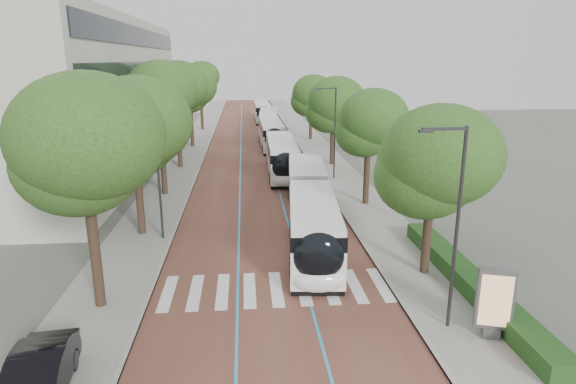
# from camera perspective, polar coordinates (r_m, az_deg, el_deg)

# --- Properties ---
(ground) EXTENTS (160.00, 160.00, 0.00)m
(ground) POSITION_cam_1_polar(r_m,az_deg,el_deg) (22.11, -1.75, -12.62)
(ground) COLOR #51544C
(ground) RESTS_ON ground
(road) EXTENTS (11.00, 140.00, 0.02)m
(road) POSITION_cam_1_polar(r_m,az_deg,el_deg) (60.39, -4.09, 5.49)
(road) COLOR brown
(road) RESTS_ON ground
(sidewalk_left) EXTENTS (4.00, 140.00, 0.12)m
(sidewalk_left) POSITION_cam_1_polar(r_m,az_deg,el_deg) (60.70, -11.22, 5.34)
(sidewalk_left) COLOR gray
(sidewalk_left) RESTS_ON ground
(sidewalk_right) EXTENTS (4.00, 140.00, 0.12)m
(sidewalk_right) POSITION_cam_1_polar(r_m,az_deg,el_deg) (60.98, 3.01, 5.66)
(sidewalk_right) COLOR gray
(sidewalk_right) RESTS_ON ground
(kerb_left) EXTENTS (0.20, 140.00, 0.14)m
(kerb_left) POSITION_cam_1_polar(r_m,az_deg,el_deg) (60.53, -9.42, 5.40)
(kerb_left) COLOR gray
(kerb_left) RESTS_ON ground
(kerb_right) EXTENTS (0.20, 140.00, 0.14)m
(kerb_right) POSITION_cam_1_polar(r_m,az_deg,el_deg) (60.74, 1.22, 5.64)
(kerb_right) COLOR gray
(kerb_right) RESTS_ON ground
(zebra_crossing) EXTENTS (10.55, 3.60, 0.01)m
(zebra_crossing) POSITION_cam_1_polar(r_m,az_deg,el_deg) (22.99, -1.40, -11.38)
(zebra_crossing) COLOR silver
(zebra_crossing) RESTS_ON ground
(lane_line_left) EXTENTS (0.12, 126.00, 0.01)m
(lane_line_left) POSITION_cam_1_polar(r_m,az_deg,el_deg) (60.38, -5.61, 5.47)
(lane_line_left) COLOR #2891CB
(lane_line_left) RESTS_ON road
(lane_line_right) EXTENTS (0.12, 126.00, 0.01)m
(lane_line_right) POSITION_cam_1_polar(r_m,az_deg,el_deg) (60.43, -2.57, 5.54)
(lane_line_right) COLOR #2891CB
(lane_line_right) RESTS_ON road
(office_building) EXTENTS (18.11, 40.00, 14.00)m
(office_building) POSITION_cam_1_polar(r_m,az_deg,el_deg) (51.02, -26.72, 10.01)
(office_building) COLOR beige
(office_building) RESTS_ON ground
(hedge) EXTENTS (1.20, 14.00, 0.80)m
(hedge) POSITION_cam_1_polar(r_m,az_deg,el_deg) (24.11, 20.72, -9.82)
(hedge) COLOR #1A3A14
(hedge) RESTS_ON sidewalk_right
(streetlight_near) EXTENTS (1.82, 0.20, 8.00)m
(streetlight_near) POSITION_cam_1_polar(r_m,az_deg,el_deg) (19.04, 19.05, -2.47)
(streetlight_near) COLOR #2B2B2D
(streetlight_near) RESTS_ON sidewalk_right
(streetlight_far) EXTENTS (1.82, 0.20, 8.00)m
(streetlight_far) POSITION_cam_1_polar(r_m,az_deg,el_deg) (42.56, 5.36, 7.84)
(streetlight_far) COLOR #2B2B2D
(streetlight_far) RESTS_ON sidewalk_right
(lamp_post_left) EXTENTS (0.14, 0.14, 8.00)m
(lamp_post_left) POSITION_cam_1_polar(r_m,az_deg,el_deg) (28.62, -15.12, 2.23)
(lamp_post_left) COLOR #2B2B2D
(lamp_post_left) RESTS_ON sidewalk_left
(trees_left) EXTENTS (6.26, 60.62, 9.82)m
(trees_left) POSITION_cam_1_polar(r_m,az_deg,el_deg) (42.99, -13.96, 10.39)
(trees_left) COLOR black
(trees_left) RESTS_ON ground
(trees_right) EXTENTS (5.77, 47.63, 8.28)m
(trees_right) POSITION_cam_1_polar(r_m,az_deg,el_deg) (43.37, 6.64, 9.06)
(trees_right) COLOR black
(trees_right) RESTS_ON ground
(lead_bus) EXTENTS (4.12, 18.54, 3.20)m
(lead_bus) POSITION_cam_1_polar(r_m,az_deg,el_deg) (29.45, 2.61, -1.90)
(lead_bus) COLOR black
(lead_bus) RESTS_ON ground
(bus_queued_0) EXTENTS (2.74, 12.44, 3.20)m
(bus_queued_0) POSITION_cam_1_polar(r_m,az_deg,el_deg) (44.57, -0.74, 4.09)
(bus_queued_0) COLOR white
(bus_queued_0) RESTS_ON ground
(bus_queued_1) EXTENTS (2.66, 12.42, 3.20)m
(bus_queued_1) POSITION_cam_1_polar(r_m,az_deg,el_deg) (58.67, -2.00, 6.83)
(bus_queued_1) COLOR white
(bus_queued_1) RESTS_ON ground
(bus_queued_2) EXTENTS (3.21, 12.52, 3.20)m
(bus_queued_2) POSITION_cam_1_polar(r_m,az_deg,el_deg) (70.89, -2.33, 8.32)
(bus_queued_2) COLOR white
(bus_queued_2) RESTS_ON ground
(bus_queued_3) EXTENTS (2.60, 12.41, 3.20)m
(bus_queued_3) POSITION_cam_1_polar(r_m,az_deg,el_deg) (84.10, -3.06, 9.43)
(bus_queued_3) COLOR white
(bus_queued_3) RESTS_ON ground
(ad_panel) EXTENTS (1.38, 0.75, 2.78)m
(ad_panel) POSITION_cam_1_polar(r_m,az_deg,el_deg) (20.12, 23.26, -11.91)
(ad_panel) COLOR #59595B
(ad_panel) RESTS_ON sidewalk_right
(parked_car) EXTENTS (2.15, 4.84, 1.55)m
(parked_car) POSITION_cam_1_polar(r_m,az_deg,el_deg) (17.69, -27.61, -19.03)
(parked_car) COLOR black
(parked_car) RESTS_ON sidewalk_left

